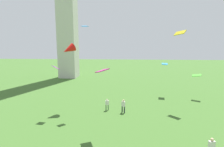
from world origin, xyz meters
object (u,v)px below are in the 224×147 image
Objects in this scene: person_3 at (107,104)px; kite_flying_6 at (56,67)px; kite_flying_4 at (180,33)px; kite_flying_1 at (197,75)px; kite_flying_7 at (85,26)px; kite_flying_3 at (102,71)px; person_0 at (123,105)px; person_1 at (211,147)px; kite_flying_2 at (165,64)px; kite_flying_0 at (69,49)px.

kite_flying_6 is (-6.35, -1.99, 5.33)m from person_3.
kite_flying_4 reaches higher than kite_flying_6.
kite_flying_1 is 1.54× the size of kite_flying_7.
kite_flying_3 is 8.76m from kite_flying_7.
person_0 is at bearing 58.84° from kite_flying_1.
kite_flying_1 is at bearing -138.33° from kite_flying_6.
person_0 is 11.81m from kite_flying_7.
person_1 is at bearing -13.20° from person_0.
kite_flying_3 reaches higher than person_1.
person_3 is 0.97× the size of kite_flying_2.
kite_flying_7 reaches higher than kite_flying_6.
person_0 is at bearing -47.55° from kite_flying_3.
kite_flying_3 is 1.78× the size of kite_flying_7.
person_3 is at bearing -120.22° from kite_flying_4.
kite_flying_7 reaches higher than person_1.
kite_flying_6 is at bearing -44.09° from kite_flying_2.
kite_flying_1 is 1.75× the size of kite_flying_6.
kite_flying_2 reaches higher than person_1.
kite_flying_2 reaches higher than person_0.
kite_flying_3 reaches higher than person_0.
person_0 is 10.89m from kite_flying_0.
person_3 is at bearing -64.22° from person_1.
person_1 is at bearing 95.36° from kite_flying_7.
person_0 is at bearing -52.78° from person_3.
person_1 is 19.83m from kite_flying_0.
kite_flying_0 reaches higher than kite_flying_2.
kite_flying_4 is 1.70× the size of kite_flying_7.
person_0 reaches higher than person_3.
kite_flying_4 reaches higher than person_1.
kite_flying_4 is 18.07m from kite_flying_6.
person_0 is 2.40m from person_3.
person_0 is 11.66m from person_1.
kite_flying_6 is (-16.70, -5.14, -4.62)m from kite_flying_4.
person_1 is 1.12× the size of person_3.
kite_flying_0 is 2.42× the size of kite_flying_6.
kite_flying_6 reaches higher than person_1.
kite_flying_4 is 1.93× the size of kite_flying_6.
kite_flying_3 is at bearing -123.74° from person_3.
kite_flying_7 is (3.37, 2.17, 5.32)m from kite_flying_6.
person_1 is 16.46m from kite_flying_4.
person_1 is at bearing -51.59° from kite_flying_4.
person_1 is at bearing 99.09° from kite_flying_1.
person_3 is 0.86× the size of kite_flying_3.
kite_flying_3 reaches higher than kite_flying_1.
kite_flying_2 is at bearing 139.91° from kite_flying_4.
kite_flying_3 is at bearing -94.47° from kite_flying_4.
kite_flying_7 is at bearing -43.74° from kite_flying_2.
kite_flying_2 is (0.33, 18.85, 4.75)m from person_1.
person_0 is 1.72× the size of kite_flying_7.
kite_flying_0 is 3.70m from kite_flying_6.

